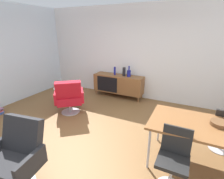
{
  "coord_description": "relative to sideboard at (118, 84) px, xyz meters",
  "views": [
    {
      "loc": [
        1.6,
        -2.45,
        2.06
      ],
      "look_at": [
        -0.01,
        0.83,
        0.78
      ],
      "focal_mm": 27.05,
      "sensor_mm": 36.0,
      "label": 1
    }
  ],
  "objects": [
    {
      "name": "ground_plane",
      "position": [
        0.51,
        -2.3,
        -0.44
      ],
      "size": [
        8.32,
        8.32,
        0.0
      ],
      "primitive_type": "plane",
      "color": "brown"
    },
    {
      "name": "wall_back",
      "position": [
        0.51,
        0.3,
        0.96
      ],
      "size": [
        6.8,
        0.12,
        2.8
      ],
      "primitive_type": "cube",
      "color": "white",
      "rests_on": "ground_plane"
    },
    {
      "name": "sideboard",
      "position": [
        0.0,
        0.0,
        0.0
      ],
      "size": [
        1.6,
        0.45,
        0.72
      ],
      "color": "brown",
      "rests_on": "ground_plane"
    },
    {
      "name": "vase_cobalt",
      "position": [
        0.19,
        0.0,
        0.41
      ],
      "size": [
        0.09,
        0.09,
        0.27
      ],
      "color": "black",
      "rests_on": "sideboard"
    },
    {
      "name": "vase_sculptural_dark",
      "position": [
        -0.13,
        0.0,
        0.41
      ],
      "size": [
        0.06,
        0.06,
        0.25
      ],
      "color": "navy",
      "rests_on": "sideboard"
    },
    {
      "name": "vase_ceramic_small",
      "position": [
        0.35,
        0.0,
        0.39
      ],
      "size": [
        0.12,
        0.12,
        0.32
      ],
      "color": "navy",
      "rests_on": "sideboard"
    },
    {
      "name": "dining_table",
      "position": [
        2.39,
        -2.2,
        0.26
      ],
      "size": [
        1.6,
        0.9,
        0.74
      ],
      "color": "brown",
      "rests_on": "ground_plane"
    },
    {
      "name": "wooden_bowl_on_table",
      "position": [
        2.57,
        -2.1,
        0.33
      ],
      "size": [
        0.26,
        0.26,
        0.06
      ],
      "primitive_type": "cylinder",
      "color": "brown",
      "rests_on": "dining_table"
    },
    {
      "name": "dining_chair_front_left",
      "position": [
        2.04,
        -2.76,
        0.03
      ],
      "size": [
        0.41,
        0.43,
        0.86
      ],
      "color": "black",
      "rests_on": "ground_plane"
    },
    {
      "name": "lounge_chair_red",
      "position": [
        -0.63,
        -1.65,
        0.03
      ],
      "size": [
        0.91,
        0.9,
        0.95
      ],
      "color": "red",
      "rests_on": "ground_plane"
    },
    {
      "name": "armchair_black_shell",
      "position": [
        0.12,
        -3.66,
        0.03
      ],
      "size": [
        0.78,
        0.73,
        0.95
      ],
      "color": "#262628",
      "rests_on": "ground_plane"
    },
    {
      "name": "side_table_round",
      "position": [
        -1.19,
        -1.3,
        -0.12
      ],
      "size": [
        0.44,
        0.44,
        0.52
      ],
      "color": "white",
      "rests_on": "ground_plane"
    },
    {
      "name": "fruit_bowl",
      "position": [
        -1.19,
        -1.3,
        0.12
      ],
      "size": [
        0.2,
        0.2,
        0.11
      ],
      "color": "#262628",
      "rests_on": "side_table_round"
    }
  ]
}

